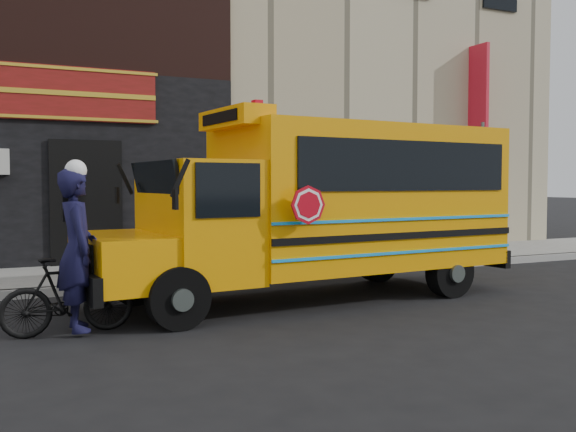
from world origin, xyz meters
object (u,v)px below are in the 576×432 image
(sign_pole, at_px, (482,186))
(cyclist, at_px, (77,254))
(school_bus, at_px, (326,204))
(bicycle, at_px, (68,296))

(sign_pole, relative_size, cyclist, 1.63)
(sign_pole, distance_m, cyclist, 9.77)
(sign_pole, bearing_deg, cyclist, -161.01)
(school_bus, bearing_deg, sign_pole, 23.46)
(sign_pole, relative_size, bicycle, 2.04)
(bicycle, distance_m, cyclist, 0.52)
(school_bus, distance_m, bicycle, 4.24)
(bicycle, bearing_deg, sign_pole, -74.51)
(school_bus, bearing_deg, cyclist, -167.44)
(sign_pole, distance_m, bicycle, 9.92)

